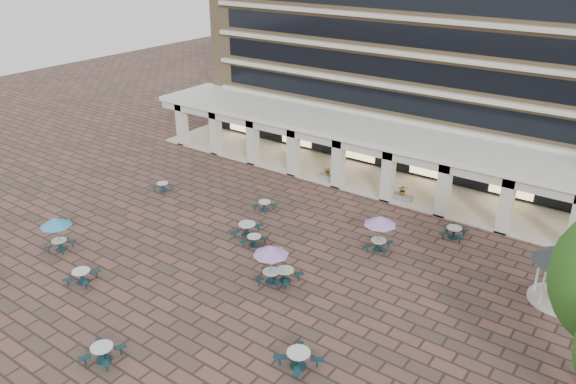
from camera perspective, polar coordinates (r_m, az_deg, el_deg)
name	(u,v)px	position (r m, az deg, el deg)	size (l,w,h in m)	color
ground	(260,263)	(33.90, -2.82, -7.21)	(120.00, 120.00, 0.00)	brown
apartment_building	(445,4)	(51.46, 15.64, 17.88)	(40.00, 15.50, 25.20)	#9C8058
retail_arcade	(378,147)	(43.97, 9.16, 4.53)	(42.00, 6.60, 4.40)	white
picnic_table_1	(82,275)	(33.95, -20.23, -7.95)	(2.06, 2.06, 0.76)	#123438
picnic_table_2	(102,352)	(28.07, -18.33, -15.18)	(2.06, 2.06, 0.78)	#123438
picnic_table_4	(56,223)	(37.11, -22.53, -2.94)	(1.91, 1.91, 2.20)	#123438
picnic_table_5	(254,240)	(35.54, -3.46, -4.86)	(1.66, 1.66, 0.67)	#123438
picnic_table_6	(271,252)	(31.10, -1.75, -6.08)	(2.03, 2.03, 2.34)	#123438
picnic_table_7	(299,358)	(26.41, 1.08, -16.49)	(2.14, 2.14, 0.82)	#123438
picnic_table_8	(163,186)	(44.04, -12.61, 0.60)	(1.51, 1.51, 0.65)	#123438
picnic_table_9	(265,205)	(39.98, -2.40, -1.33)	(1.50, 1.50, 0.65)	#123438
picnic_table_10	(285,274)	(31.99, -0.31, -8.35)	(1.81, 1.81, 0.76)	#123438
picnic_table_11	(380,222)	(34.65, 9.34, -3.01)	(2.03, 2.03, 2.34)	#123438
picnic_table_12	(247,228)	(36.68, -4.19, -3.70)	(2.29, 2.29, 0.84)	#123438
picnic_table_13	(454,232)	(37.89, 16.50, -3.87)	(1.77, 1.77, 0.73)	#123438
gazebo	(567,261)	(32.68, 26.50, -6.32)	(3.53, 3.53, 3.29)	beige
planter_left	(328,176)	(44.85, 4.04, 1.67)	(1.50, 0.60, 1.16)	gray
planter_right	(403,195)	(42.09, 11.56, -0.27)	(1.50, 0.77, 1.27)	gray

